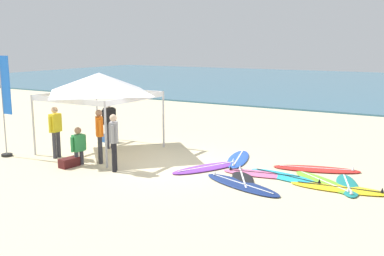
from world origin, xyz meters
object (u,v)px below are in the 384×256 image
object	(u,v)px
person_yellow	(56,129)
canopy_tent	(99,83)
surfboard_black	(243,179)
cooler_box	(110,137)
gear_bag_near_tent	(69,162)
surfboard_cyan	(287,177)
surfboard_teal	(347,185)
surfboard_purple	(207,167)
person_orange	(100,132)
person_green	(78,145)
banner_flag	(6,110)
surfboard_yellow	(339,188)
person_black	(109,121)
person_grey	(114,139)
surfboard_blue	(238,159)
surfboard_red	(317,169)
surfboard_navy	(241,185)
surfboard_lime	(324,182)
surfboard_pink	(263,174)

from	to	relation	value
person_yellow	canopy_tent	bearing A→B (deg)	66.37
surfboard_black	cooler_box	bearing A→B (deg)	163.35
gear_bag_near_tent	cooler_box	bearing A→B (deg)	109.91
surfboard_cyan	surfboard_teal	bearing A→B (deg)	2.91
surfboard_purple	person_orange	distance (m)	3.56
person_green	banner_flag	world-z (taller)	banner_flag
surfboard_yellow	person_black	size ratio (longest dim) A/B	1.50
surfboard_purple	person_grey	bearing A→B (deg)	-144.81
surfboard_blue	surfboard_red	distance (m)	2.53
surfboard_cyan	banner_flag	size ratio (longest dim) A/B	0.73
person_black	person_yellow	bearing A→B (deg)	-108.25
surfboard_navy	canopy_tent	bearing A→B (deg)	168.77
surfboard_red	surfboard_black	world-z (taller)	same
surfboard_purple	person_grey	distance (m)	2.93
person_orange	cooler_box	distance (m)	3.15
person_yellow	banner_flag	size ratio (longest dim) A/B	0.50
surfboard_lime	banner_flag	bearing A→B (deg)	-166.88
surfboard_blue	surfboard_cyan	distance (m)	2.31
surfboard_cyan	person_grey	distance (m)	5.12
surfboard_purple	banner_flag	xyz separation A→B (m)	(-6.46, -2.02, 1.54)
surfboard_yellow	surfboard_black	distance (m)	2.56
surfboard_purple	gear_bag_near_tent	xyz separation A→B (m)	(-3.78, -1.94, 0.10)
person_yellow	person_green	xyz separation A→B (m)	(1.28, -0.30, -0.33)
surfboard_red	person_grey	distance (m)	6.11
person_black	person_yellow	distance (m)	2.03
banner_flag	surfboard_purple	bearing A→B (deg)	17.36
surfboard_teal	person_black	xyz separation A→B (m)	(-8.33, 0.27, 0.95)
person_black	banner_flag	distance (m)	3.45
surfboard_yellow	person_yellow	bearing A→B (deg)	-171.63
gear_bag_near_tent	canopy_tent	bearing A→B (deg)	103.82
surfboard_red	banner_flag	size ratio (longest dim) A/B	0.77
canopy_tent	surfboard_cyan	world-z (taller)	canopy_tent
surfboard_pink	canopy_tent	bearing A→B (deg)	-179.51
surfboard_purple	surfboard_lime	distance (m)	3.43
surfboard_yellow	gear_bag_near_tent	bearing A→B (deg)	-166.02
surfboard_lime	surfboard_pink	bearing A→B (deg)	-177.14
surfboard_red	surfboard_purple	size ratio (longest dim) A/B	1.06
surfboard_navy	person_orange	size ratio (longest dim) A/B	1.54
surfboard_blue	surfboard_lime	distance (m)	3.22
surfboard_pink	surfboard_black	size ratio (longest dim) A/B	1.16
surfboard_navy	banner_flag	xyz separation A→B (m)	(-8.02, -1.00, 1.54)
surfboard_cyan	person_green	distance (m)	6.39
banner_flag	surfboard_teal	bearing A→B (deg)	12.67
person_grey	person_black	xyz separation A→B (m)	(-2.03, 2.20, 0.00)
surfboard_blue	surfboard_cyan	xyz separation A→B (m)	(2.01, -1.14, -0.00)
canopy_tent	surfboard_teal	xyz separation A→B (m)	(8.32, 0.19, -2.35)
surfboard_navy	person_green	size ratio (longest dim) A/B	2.20
surfboard_black	person_green	size ratio (longest dim) A/B	1.77
surfboard_black	person_orange	world-z (taller)	person_orange
person_black	cooler_box	xyz separation A→B (m)	(-0.69, 0.79, -0.79)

